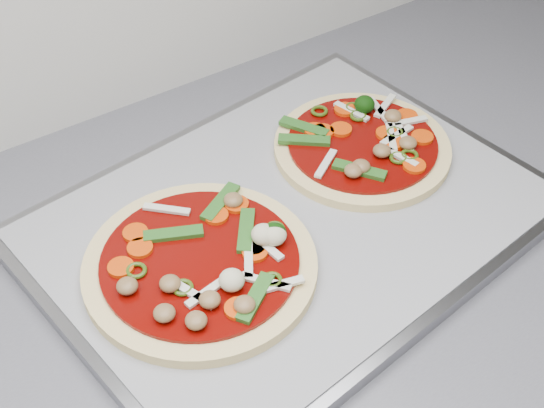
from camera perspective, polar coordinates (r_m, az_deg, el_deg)
countertop at (r=0.73m, az=-18.08°, el=-12.54°), size 3.60×0.60×0.04m
baking_tray at (r=0.79m, az=1.35°, el=-1.22°), size 0.55×0.44×0.02m
parchment at (r=0.78m, az=1.36°, el=-0.74°), size 0.53×0.41×0.00m
pizza_left at (r=0.72m, az=-5.15°, el=-4.54°), size 0.25×0.25×0.04m
pizza_right at (r=0.86m, az=6.87°, el=4.42°), size 0.23×0.23×0.03m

